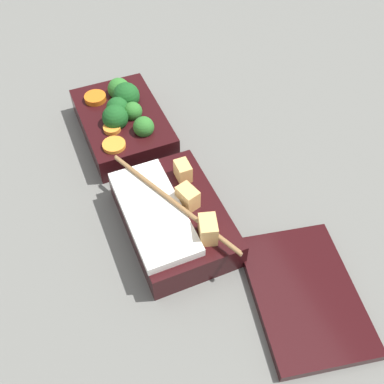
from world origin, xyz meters
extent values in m
plane|color=slate|center=(0.00, 0.00, 0.00)|extent=(3.00, 3.00, 0.00)
cube|color=black|center=(-0.09, -0.01, 0.02)|extent=(0.18, 0.12, 0.04)
sphere|color=#2D7028|center=(-0.14, 0.01, 0.05)|extent=(0.04, 0.04, 0.04)
sphere|color=#19511E|center=(-0.07, -0.02, 0.05)|extent=(0.04, 0.04, 0.04)
sphere|color=#19511E|center=(-0.09, -0.01, 0.05)|extent=(0.03, 0.03, 0.03)
sphere|color=#2D7028|center=(-0.04, 0.01, 0.05)|extent=(0.03, 0.03, 0.03)
sphere|color=#19511E|center=(-0.12, 0.01, 0.05)|extent=(0.04, 0.04, 0.04)
sphere|color=#2D7028|center=(-0.08, 0.01, 0.05)|extent=(0.03, 0.03, 0.03)
cylinder|color=orange|center=(-0.13, 0.02, 0.04)|extent=(0.04, 0.04, 0.01)
cylinder|color=orange|center=(-0.14, -0.03, 0.05)|extent=(0.05, 0.05, 0.01)
cylinder|color=orange|center=(-0.03, -0.04, 0.04)|extent=(0.04, 0.04, 0.01)
cylinder|color=orange|center=(-0.06, -0.03, 0.04)|extent=(0.03, 0.03, 0.01)
cube|color=black|center=(0.11, 0.00, 0.02)|extent=(0.18, 0.12, 0.04)
cube|color=white|center=(0.11, -0.03, 0.05)|extent=(0.16, 0.07, 0.01)
cube|color=#EAB266|center=(0.07, 0.03, 0.05)|extent=(0.03, 0.02, 0.03)
cube|color=#EAB266|center=(0.11, 0.02, 0.05)|extent=(0.03, 0.03, 0.03)
cube|color=#EAB266|center=(0.17, 0.02, 0.06)|extent=(0.03, 0.03, 0.03)
cylinder|color=olive|center=(0.11, 0.00, 0.06)|extent=(0.20, 0.09, 0.01)
cylinder|color=olive|center=(0.11, 0.00, 0.06)|extent=(0.20, 0.09, 0.01)
cube|color=black|center=(0.27, 0.10, 0.01)|extent=(0.20, 0.15, 0.01)
camera|label=1|loc=(0.44, -0.11, 0.49)|focal=42.00mm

